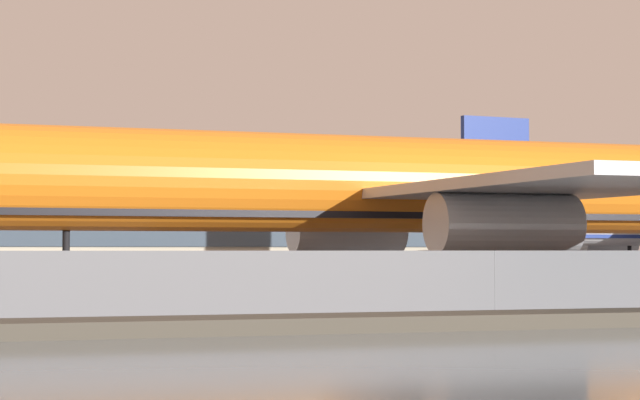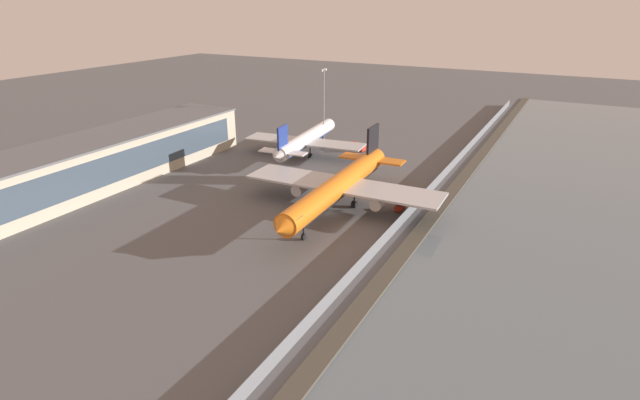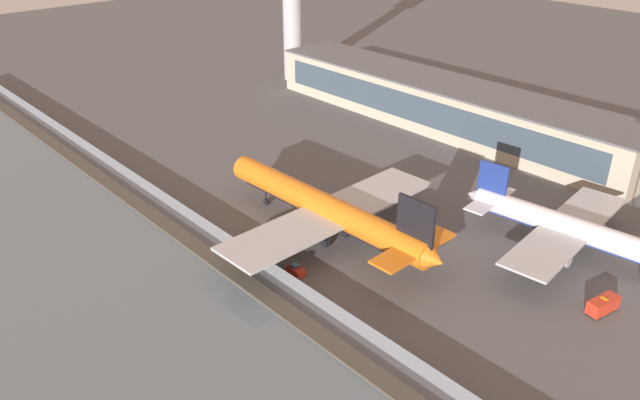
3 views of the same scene
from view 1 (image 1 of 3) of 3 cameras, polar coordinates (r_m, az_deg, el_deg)
The scene contains 4 objects.
ground_plane at distance 61.33m, azimuth 1.37°, elevation -4.68°, with size 500.00×500.00×0.00m, color #565659.
shoreline_seawall at distance 42.58m, azimuth 10.69°, elevation -5.36°, with size 320.00×3.00×0.50m.
perimeter_fence at distance 46.53m, azimuth 7.99°, elevation -3.86°, with size 280.00×0.10×2.53m.
cargo_jet_orange at distance 61.36m, azimuth 4.23°, elevation 0.51°, with size 51.54×44.24×14.53m.
Camera 1 is at (-20.53, -57.74, 2.57)m, focal length 70.00 mm.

